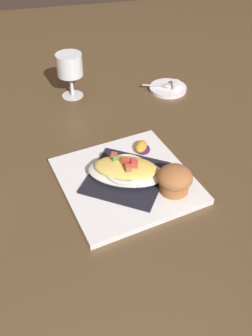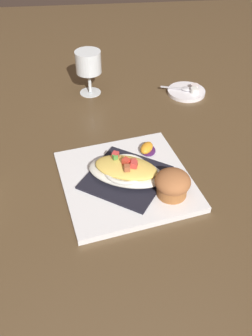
{
  "view_description": "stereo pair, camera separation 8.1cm",
  "coord_description": "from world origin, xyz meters",
  "px_view_note": "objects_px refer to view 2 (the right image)",
  "views": [
    {
      "loc": [
        0.59,
        -0.14,
        0.57
      ],
      "look_at": [
        0.0,
        0.0,
        0.05
      ],
      "focal_mm": 39.16,
      "sensor_mm": 36.0,
      "label": 1
    },
    {
      "loc": [
        0.61,
        -0.06,
        0.57
      ],
      "look_at": [
        0.0,
        0.0,
        0.05
      ],
      "focal_mm": 39.16,
      "sensor_mm": 36.0,
      "label": 2
    }
  ],
  "objects_px": {
    "muffin": "(172,184)",
    "creamer_cup_1": "(195,87)",
    "stemmed_glass": "(88,65)",
    "creamer_cup_0": "(194,90)",
    "orange_garnish": "(147,149)",
    "creamer_saucer": "(186,92)",
    "gratin_dish": "(126,170)",
    "square_plate": "(126,180)",
    "spoon": "(185,89)"
  },
  "relations": [
    {
      "from": "creamer_cup_1",
      "to": "muffin",
      "type": "bearing_deg",
      "value": -20.0
    },
    {
      "from": "spoon",
      "to": "creamer_cup_1",
      "type": "height_order",
      "value": "creamer_cup_1"
    },
    {
      "from": "gratin_dish",
      "to": "creamer_cup_1",
      "type": "relative_size",
      "value": 8.17
    },
    {
      "from": "square_plate",
      "to": "creamer_cup_0",
      "type": "xyz_separation_m",
      "value": [
        -0.37,
        0.25,
        0.01
      ]
    },
    {
      "from": "square_plate",
      "to": "creamer_cup_1",
      "type": "height_order",
      "value": "creamer_cup_1"
    },
    {
      "from": "orange_garnish",
      "to": "stemmed_glass",
      "type": "relative_size",
      "value": 0.4
    },
    {
      "from": "stemmed_glass",
      "to": "spoon",
      "type": "distance_m",
      "value": 0.3
    },
    {
      "from": "creamer_saucer",
      "to": "creamer_cup_1",
      "type": "relative_size",
      "value": 4.88
    },
    {
      "from": "orange_garnish",
      "to": "spoon",
      "type": "bearing_deg",
      "value": 151.24
    },
    {
      "from": "square_plate",
      "to": "spoon",
      "type": "relative_size",
      "value": 2.87
    },
    {
      "from": "square_plate",
      "to": "spoon",
      "type": "height_order",
      "value": "spoon"
    },
    {
      "from": "gratin_dish",
      "to": "creamer_cup_0",
      "type": "relative_size",
      "value": 8.17
    },
    {
      "from": "gratin_dish",
      "to": "muffin",
      "type": "distance_m",
      "value": 0.11
    },
    {
      "from": "gratin_dish",
      "to": "square_plate",
      "type": "bearing_deg",
      "value": 28.73
    },
    {
      "from": "square_plate",
      "to": "stemmed_glass",
      "type": "xyz_separation_m",
      "value": [
        -0.42,
        -0.07,
        0.09
      ]
    },
    {
      "from": "square_plate",
      "to": "stemmed_glass",
      "type": "bearing_deg",
      "value": -170.88
    },
    {
      "from": "muffin",
      "to": "creamer_saucer",
      "type": "relative_size",
      "value": 0.65
    },
    {
      "from": "gratin_dish",
      "to": "creamer_cup_1",
      "type": "bearing_deg",
      "value": 146.74
    },
    {
      "from": "muffin",
      "to": "orange_garnish",
      "type": "height_order",
      "value": "muffin"
    },
    {
      "from": "stemmed_glass",
      "to": "creamer_cup_1",
      "type": "xyz_separation_m",
      "value": [
        0.03,
        0.32,
        -0.08
      ]
    },
    {
      "from": "orange_garnish",
      "to": "creamer_cup_1",
      "type": "bearing_deg",
      "value": 146.93
    },
    {
      "from": "spoon",
      "to": "creamer_cup_0",
      "type": "bearing_deg",
      "value": 52.41
    },
    {
      "from": "stemmed_glass",
      "to": "creamer_cup_0",
      "type": "distance_m",
      "value": 0.33
    },
    {
      "from": "square_plate",
      "to": "creamer_cup_1",
      "type": "xyz_separation_m",
      "value": [
        -0.39,
        0.26,
        0.01
      ]
    },
    {
      "from": "gratin_dish",
      "to": "creamer_cup_0",
      "type": "xyz_separation_m",
      "value": [
        -0.37,
        0.25,
        -0.02
      ]
    },
    {
      "from": "muffin",
      "to": "creamer_cup_1",
      "type": "height_order",
      "value": "muffin"
    },
    {
      "from": "orange_garnish",
      "to": "stemmed_glass",
      "type": "bearing_deg",
      "value": -158.63
    },
    {
      "from": "square_plate",
      "to": "creamer_cup_1",
      "type": "bearing_deg",
      "value": 146.74
    },
    {
      "from": "stemmed_glass",
      "to": "muffin",
      "type": "bearing_deg",
      "value": 18.31
    },
    {
      "from": "creamer_cup_0",
      "to": "creamer_cup_1",
      "type": "relative_size",
      "value": 1.0
    },
    {
      "from": "muffin",
      "to": "spoon",
      "type": "height_order",
      "value": "muffin"
    },
    {
      "from": "stemmed_glass",
      "to": "spoon",
      "type": "height_order",
      "value": "stemmed_glass"
    },
    {
      "from": "spoon",
      "to": "creamer_cup_0",
      "type": "xyz_separation_m",
      "value": [
        0.02,
        0.03,
        0.0
      ]
    },
    {
      "from": "muffin",
      "to": "creamer_saucer",
      "type": "height_order",
      "value": "muffin"
    },
    {
      "from": "stemmed_glass",
      "to": "spoon",
      "type": "relative_size",
      "value": 1.36
    },
    {
      "from": "gratin_dish",
      "to": "stemmed_glass",
      "type": "relative_size",
      "value": 1.46
    },
    {
      "from": "creamer_cup_1",
      "to": "creamer_saucer",
      "type": "bearing_deg",
      "value": -80.82
    },
    {
      "from": "stemmed_glass",
      "to": "orange_garnish",
      "type": "bearing_deg",
      "value": 21.37
    },
    {
      "from": "square_plate",
      "to": "gratin_dish",
      "type": "xyz_separation_m",
      "value": [
        -0.0,
        -0.0,
        0.03
      ]
    },
    {
      "from": "stemmed_glass",
      "to": "gratin_dish",
      "type": "bearing_deg",
      "value": 9.11
    },
    {
      "from": "square_plate",
      "to": "creamer_cup_0",
      "type": "relative_size",
      "value": 11.76
    },
    {
      "from": "orange_garnish",
      "to": "stemmed_glass",
      "type": "distance_m",
      "value": 0.36
    },
    {
      "from": "muffin",
      "to": "orange_garnish",
      "type": "relative_size",
      "value": 1.43
    },
    {
      "from": "orange_garnish",
      "to": "creamer_cup_0",
      "type": "distance_m",
      "value": 0.33
    },
    {
      "from": "gratin_dish",
      "to": "spoon",
      "type": "xyz_separation_m",
      "value": [
        -0.39,
        0.22,
        -0.02
      ]
    },
    {
      "from": "orange_garnish",
      "to": "square_plate",
      "type": "bearing_deg",
      "value": -33.87
    },
    {
      "from": "creamer_saucer",
      "to": "stemmed_glass",
      "type": "bearing_deg",
      "value": -96.86
    },
    {
      "from": "stemmed_glass",
      "to": "creamer_cup_1",
      "type": "relative_size",
      "value": 5.6
    },
    {
      "from": "creamer_saucer",
      "to": "creamer_cup_1",
      "type": "xyz_separation_m",
      "value": [
        -0.0,
        0.03,
        0.01
      ]
    },
    {
      "from": "square_plate",
      "to": "spoon",
      "type": "distance_m",
      "value": 0.45
    }
  ]
}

